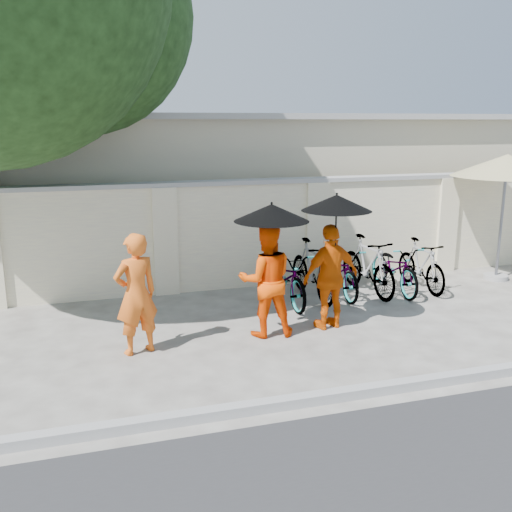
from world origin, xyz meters
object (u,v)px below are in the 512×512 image
object	(u,v)px
monk_right	(331,277)
monk_left	(136,294)
patio_umbrella	(507,167)
monk_center	(266,280)

from	to	relation	value
monk_right	monk_left	bearing A→B (deg)	-7.37
patio_umbrella	monk_left	bearing A→B (deg)	-166.85
monk_left	monk_center	bearing A→B (deg)	164.39
monk_center	monk_right	distance (m)	1.05
monk_center	patio_umbrella	bearing A→B (deg)	-156.23
monk_left	patio_umbrella	xyz separation A→B (m)	(7.39, 1.73, 1.43)
monk_left	monk_right	distance (m)	2.97
monk_center	patio_umbrella	size ratio (longest dim) A/B	0.68
monk_left	patio_umbrella	bearing A→B (deg)	173.43
monk_left	monk_center	xyz separation A→B (m)	(1.92, 0.14, 0.00)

